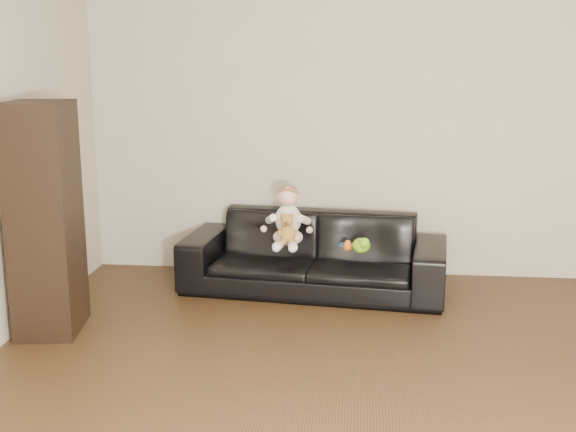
# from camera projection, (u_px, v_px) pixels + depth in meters

# --- Properties ---
(wall_back) EXTENTS (5.00, 0.00, 5.00)m
(wall_back) POSITION_uv_depth(u_px,v_px,m) (402.00, 114.00, 5.65)
(wall_back) COLOR #BFB5A0
(wall_back) RESTS_ON ground
(sofa) EXTENTS (2.03, 0.98, 0.57)m
(sofa) POSITION_uv_depth(u_px,v_px,m) (314.00, 254.00, 5.45)
(sofa) COLOR black
(sofa) RESTS_ON floor
(cabinet) EXTENTS (0.44, 0.56, 1.48)m
(cabinet) POSITION_uv_depth(u_px,v_px,m) (45.00, 219.00, 4.57)
(cabinet) COLOR black
(cabinet) RESTS_ON floor
(shelf_item) EXTENTS (0.21, 0.27, 0.28)m
(shelf_item) POSITION_uv_depth(u_px,v_px,m) (44.00, 167.00, 4.50)
(shelf_item) COLOR silver
(shelf_item) RESTS_ON cabinet
(baby) EXTENTS (0.30, 0.37, 0.45)m
(baby) POSITION_uv_depth(u_px,v_px,m) (288.00, 219.00, 5.30)
(baby) COLOR silver
(baby) RESTS_ON sofa
(teddy_bear) EXTENTS (0.13, 0.13, 0.22)m
(teddy_bear) POSITION_uv_depth(u_px,v_px,m) (287.00, 229.00, 5.18)
(teddy_bear) COLOR olive
(teddy_bear) RESTS_ON sofa
(toy_green) EXTENTS (0.14, 0.16, 0.11)m
(toy_green) POSITION_uv_depth(u_px,v_px,m) (361.00, 246.00, 5.13)
(toy_green) COLOR #73C517
(toy_green) RESTS_ON sofa
(toy_rattle) EXTENTS (0.09, 0.09, 0.07)m
(toy_rattle) POSITION_uv_depth(u_px,v_px,m) (348.00, 247.00, 5.18)
(toy_rattle) COLOR #CB5517
(toy_rattle) RESTS_ON sofa
(toy_blue_disc) EXTENTS (0.12, 0.12, 0.01)m
(toy_blue_disc) POSITION_uv_depth(u_px,v_px,m) (346.00, 245.00, 5.33)
(toy_blue_disc) COLOR blue
(toy_blue_disc) RESTS_ON sofa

